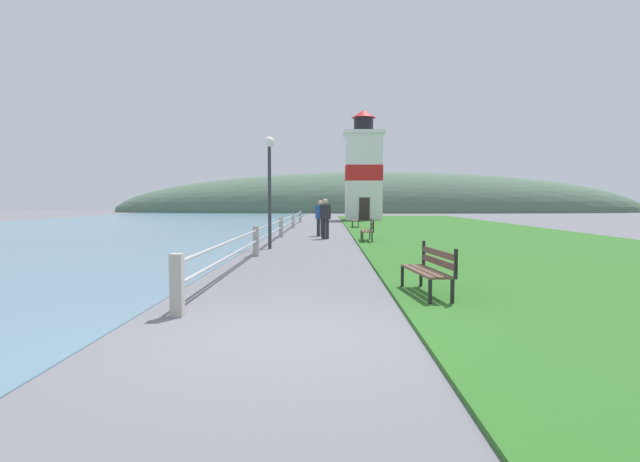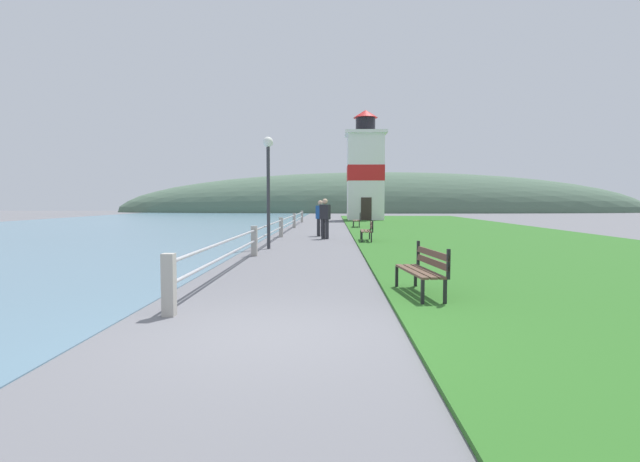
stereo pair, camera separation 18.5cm
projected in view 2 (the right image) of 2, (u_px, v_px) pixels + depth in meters
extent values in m
plane|color=slate|center=(271.00, 335.00, 6.36)|extent=(160.00, 160.00, 0.00)
cube|color=#2D6623|center=(467.00, 233.00, 25.69)|extent=(12.00, 58.69, 0.06)
cube|color=slate|center=(47.00, 233.00, 26.23)|extent=(24.00, 93.90, 0.01)
cube|color=#A8A399|center=(169.00, 285.00, 7.37)|extent=(0.18, 0.18, 0.93)
cube|color=#A8A399|center=(254.00, 241.00, 15.42)|extent=(0.18, 0.18, 0.93)
cube|color=#A8A399|center=(281.00, 227.00, 23.46)|extent=(0.18, 0.18, 0.93)
cube|color=#A8A399|center=(294.00, 221.00, 31.51)|extent=(0.18, 0.18, 0.93)
cube|color=#A8A399|center=(302.00, 217.00, 39.56)|extent=(0.18, 0.18, 0.93)
cylinder|color=#B2B2B7|center=(281.00, 220.00, 23.44)|extent=(0.06, 32.26, 0.06)
cylinder|color=#B2B2B7|center=(281.00, 227.00, 23.46)|extent=(0.06, 32.26, 0.06)
cube|color=brown|center=(411.00, 271.00, 8.76)|extent=(0.32, 1.69, 0.04)
cube|color=brown|center=(419.00, 271.00, 8.77)|extent=(0.32, 1.69, 0.04)
cube|color=brown|center=(427.00, 271.00, 8.79)|extent=(0.32, 1.69, 0.04)
cube|color=brown|center=(432.00, 253.00, 8.78)|extent=(0.26, 1.68, 0.11)
cube|color=brown|center=(432.00, 262.00, 8.79)|extent=(0.26, 1.68, 0.11)
cube|color=black|center=(423.00, 294.00, 7.96)|extent=(0.06, 0.06, 0.45)
cube|color=black|center=(397.00, 278.00, 9.59)|extent=(0.06, 0.06, 0.45)
cube|color=black|center=(445.00, 293.00, 7.99)|extent=(0.06, 0.06, 0.45)
cube|color=black|center=(415.00, 278.00, 9.62)|extent=(0.06, 0.06, 0.45)
cube|color=black|center=(448.00, 264.00, 7.97)|extent=(0.06, 0.06, 0.49)
cube|color=black|center=(418.00, 253.00, 9.60)|extent=(0.06, 0.06, 0.49)
cube|color=brown|center=(362.00, 231.00, 20.56)|extent=(0.16, 1.70, 0.04)
cube|color=brown|center=(366.00, 231.00, 20.55)|extent=(0.16, 1.70, 0.04)
cube|color=brown|center=(369.00, 231.00, 20.54)|extent=(0.16, 1.70, 0.04)
cube|color=brown|center=(372.00, 223.00, 20.52)|extent=(0.11, 1.70, 0.11)
cube|color=brown|center=(372.00, 227.00, 20.53)|extent=(0.11, 1.70, 0.11)
cube|color=black|center=(362.00, 238.00, 19.75)|extent=(0.05, 0.05, 0.45)
cube|color=black|center=(361.00, 235.00, 21.40)|extent=(0.05, 0.05, 0.45)
cube|color=black|center=(371.00, 238.00, 19.73)|extent=(0.05, 0.05, 0.45)
cube|color=black|center=(369.00, 235.00, 21.38)|extent=(0.05, 0.05, 0.45)
cube|color=black|center=(373.00, 226.00, 19.70)|extent=(0.05, 0.05, 0.49)
cube|color=black|center=(371.00, 225.00, 21.35)|extent=(0.05, 0.05, 0.49)
cube|color=brown|center=(354.00, 221.00, 31.36)|extent=(0.21, 1.72, 0.04)
cube|color=brown|center=(356.00, 221.00, 31.35)|extent=(0.21, 1.72, 0.04)
cube|color=brown|center=(359.00, 221.00, 31.34)|extent=(0.21, 1.72, 0.04)
cube|color=brown|center=(360.00, 216.00, 31.31)|extent=(0.15, 1.72, 0.11)
cube|color=brown|center=(360.00, 218.00, 31.32)|extent=(0.15, 1.72, 0.11)
cube|color=black|center=(353.00, 225.00, 30.55)|extent=(0.05, 0.05, 0.45)
cube|color=black|center=(354.00, 224.00, 32.21)|extent=(0.05, 0.05, 0.45)
cube|color=black|center=(359.00, 225.00, 30.52)|extent=(0.05, 0.05, 0.45)
cube|color=black|center=(359.00, 224.00, 32.18)|extent=(0.05, 0.05, 0.45)
cube|color=black|center=(360.00, 217.00, 30.49)|extent=(0.05, 0.05, 0.49)
cube|color=black|center=(360.00, 217.00, 32.14)|extent=(0.05, 0.05, 0.49)
cube|color=white|center=(365.00, 178.00, 43.71)|extent=(3.10, 3.10, 7.46)
cube|color=red|center=(365.00, 174.00, 43.68)|extent=(3.14, 3.14, 1.34)
cube|color=white|center=(365.00, 133.00, 43.47)|extent=(3.56, 3.56, 0.25)
cylinder|color=black|center=(365.00, 125.00, 43.43)|extent=(1.70, 1.70, 1.22)
cone|color=red|center=(366.00, 114.00, 43.37)|extent=(2.13, 2.13, 0.67)
cube|color=#332823|center=(366.00, 209.00, 42.31)|extent=(0.90, 0.06, 2.00)
cylinder|color=#28282D|center=(318.00, 227.00, 24.17)|extent=(0.16, 0.16, 0.85)
cylinder|color=#28282D|center=(322.00, 227.00, 24.13)|extent=(0.16, 0.16, 0.85)
cube|color=#1E4C99|center=(320.00, 212.00, 24.10)|extent=(0.46, 0.31, 0.63)
sphere|color=tan|center=(320.00, 203.00, 24.08)|extent=(0.23, 0.23, 0.23)
cylinder|color=#28282D|center=(323.00, 229.00, 22.36)|extent=(0.17, 0.17, 0.88)
cylinder|color=#28282D|center=(327.00, 229.00, 22.26)|extent=(0.17, 0.17, 0.88)
cube|color=#232328|center=(325.00, 212.00, 22.26)|extent=(0.50, 0.42, 0.66)
sphere|color=tan|center=(325.00, 201.00, 22.24)|extent=(0.24, 0.24, 0.24)
cylinder|color=#333338|center=(268.00, 198.00, 17.65)|extent=(0.12, 0.12, 3.60)
sphere|color=white|center=(268.00, 142.00, 17.53)|extent=(0.36, 0.36, 0.36)
ellipsoid|color=#4C6651|center=(380.00, 212.00, 75.14)|extent=(80.00, 16.00, 12.00)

